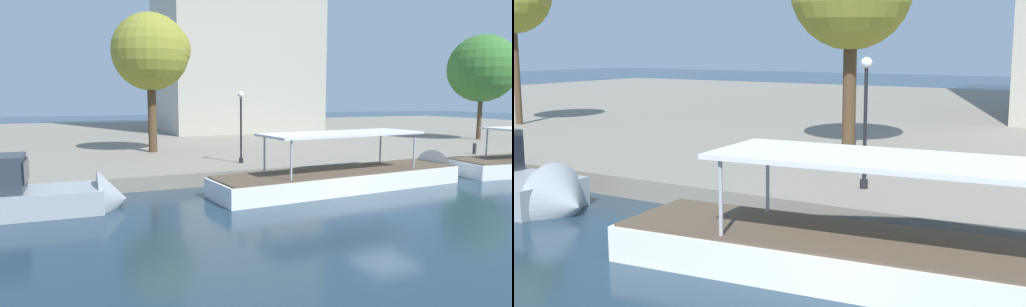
# 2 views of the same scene
# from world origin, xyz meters

# --- Properties ---
(ground_plane) EXTENTS (220.00, 220.00, 0.00)m
(ground_plane) POSITION_xyz_m (0.00, 0.00, 0.00)
(ground_plane) COLOR #1E3342
(dock_promenade) EXTENTS (120.00, 55.00, 0.75)m
(dock_promenade) POSITION_xyz_m (0.00, 34.99, 0.38)
(dock_promenade) COLOR gray
(dock_promenade) RESTS_ON ground_plane
(motor_yacht_0) EXTENTS (9.44, 2.92, 4.28)m
(motor_yacht_0) POSITION_xyz_m (-14.88, 4.76, 0.70)
(motor_yacht_0) COLOR #9EA3A8
(motor_yacht_0) RESTS_ON ground_plane
(tour_boat_1) EXTENTS (15.25, 4.39, 4.10)m
(tour_boat_1) POSITION_xyz_m (1.48, 4.32, 0.39)
(tour_boat_1) COLOR white
(tour_boat_1) RESTS_ON ground_plane
(mooring_bollard_0) EXTENTS (0.26, 0.26, 0.78)m
(mooring_bollard_0) POSITION_xyz_m (13.87, 8.04, 1.17)
(mooring_bollard_0) COLOR #2D2D33
(mooring_bollard_0) RESTS_ON dock_promenade
(lamp_post) EXTENTS (0.37, 0.37, 4.32)m
(lamp_post) POSITION_xyz_m (-2.87, 10.22, 3.30)
(lamp_post) COLOR black
(lamp_post) RESTS_ON dock_promenade
(tree_0) EXTENTS (6.26, 6.26, 9.79)m
(tree_0) POSITION_xyz_m (23.68, 16.46, 7.56)
(tree_0) COLOR #4C3823
(tree_0) RESTS_ON dock_promenade
(tree_2) EXTENTS (5.57, 5.49, 9.94)m
(tree_2) POSITION_xyz_m (-6.75, 17.93, 7.97)
(tree_2) COLOR #4C3823
(tree_2) RESTS_ON dock_promenade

